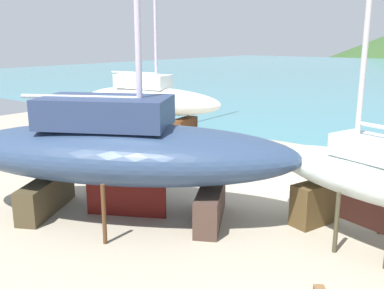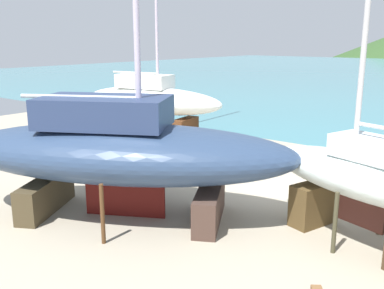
{
  "view_description": "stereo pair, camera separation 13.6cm",
  "coord_description": "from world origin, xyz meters",
  "px_view_note": "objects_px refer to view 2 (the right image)",
  "views": [
    {
      "loc": [
        7.32,
        -14.62,
        5.59
      ],
      "look_at": [
        -3.21,
        -1.18,
        1.47
      ],
      "focal_mm": 40.92,
      "sensor_mm": 36.0,
      "label": 1
    },
    {
      "loc": [
        7.43,
        -14.54,
        5.59
      ],
      "look_at": [
        -3.21,
        -1.18,
        1.47
      ],
      "focal_mm": 40.92,
      "sensor_mm": 36.0,
      "label": 2
    }
  ],
  "objects_px": {
    "sailboat_small_center": "(151,99)",
    "sailboat_mid_port": "(363,180)",
    "sailboat_far_slipway": "(122,150)",
    "worker": "(74,112)"
  },
  "relations": [
    {
      "from": "sailboat_small_center",
      "to": "worker",
      "type": "relative_size",
      "value": 9.84
    },
    {
      "from": "sailboat_small_center",
      "to": "sailboat_mid_port",
      "type": "height_order",
      "value": "sailboat_small_center"
    },
    {
      "from": "sailboat_far_slipway",
      "to": "sailboat_mid_port",
      "type": "bearing_deg",
      "value": -6.66
    },
    {
      "from": "sailboat_mid_port",
      "to": "worker",
      "type": "relative_size",
      "value": 6.27
    },
    {
      "from": "sailboat_small_center",
      "to": "sailboat_mid_port",
      "type": "xyz_separation_m",
      "value": [
        15.17,
        -7.54,
        -0.15
      ]
    },
    {
      "from": "sailboat_small_center",
      "to": "sailboat_far_slipway",
      "type": "relative_size",
      "value": 0.89
    },
    {
      "from": "worker",
      "to": "sailboat_small_center",
      "type": "bearing_deg",
      "value": 44.79
    },
    {
      "from": "sailboat_small_center",
      "to": "sailboat_mid_port",
      "type": "distance_m",
      "value": 16.94
    },
    {
      "from": "sailboat_far_slipway",
      "to": "worker",
      "type": "distance_m",
      "value": 16.78
    },
    {
      "from": "sailboat_mid_port",
      "to": "sailboat_small_center",
      "type": "bearing_deg",
      "value": -9.02
    }
  ]
}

